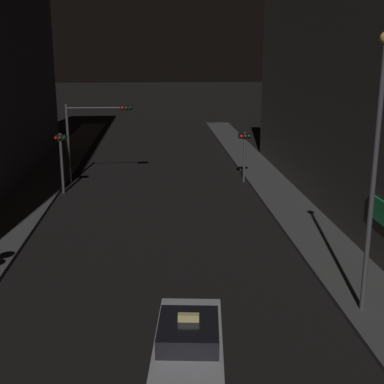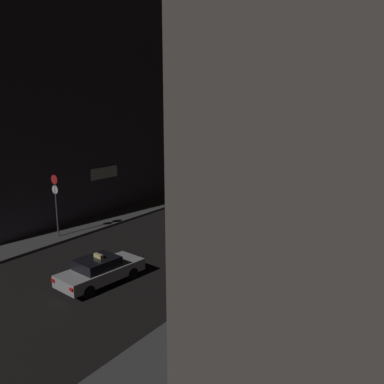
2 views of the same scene
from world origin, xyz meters
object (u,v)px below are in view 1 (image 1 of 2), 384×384
at_px(traffic_light_left_kerb, 61,151).
at_px(traffic_light_right_kerb, 245,146).
at_px(street_lamp_near_block, 375,158).
at_px(traffic_light_overhead, 93,126).
at_px(taxi, 189,343).

xyz_separation_m(traffic_light_left_kerb, traffic_light_right_kerb, (11.37, 2.05, -0.22)).
distance_m(traffic_light_left_kerb, street_lamp_near_block, 20.40).
relative_size(traffic_light_left_kerb, street_lamp_near_block, 0.42).
xyz_separation_m(traffic_light_overhead, traffic_light_right_kerb, (9.72, -0.69, -1.31)).
height_order(taxi, traffic_light_overhead, traffic_light_overhead).
height_order(taxi, traffic_light_right_kerb, traffic_light_right_kerb).
height_order(taxi, traffic_light_left_kerb, traffic_light_left_kerb).
height_order(traffic_light_left_kerb, street_lamp_near_block, street_lamp_near_block).
distance_m(traffic_light_overhead, traffic_light_right_kerb, 9.83).
bearing_deg(taxi, traffic_light_left_kerb, 108.98).
bearing_deg(traffic_light_left_kerb, taxi, -71.02).
relative_size(traffic_light_overhead, street_lamp_near_block, 0.59).
relative_size(taxi, traffic_light_overhead, 0.90).
relative_size(traffic_light_left_kerb, traffic_light_right_kerb, 1.10).
height_order(traffic_light_overhead, traffic_light_left_kerb, traffic_light_overhead).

